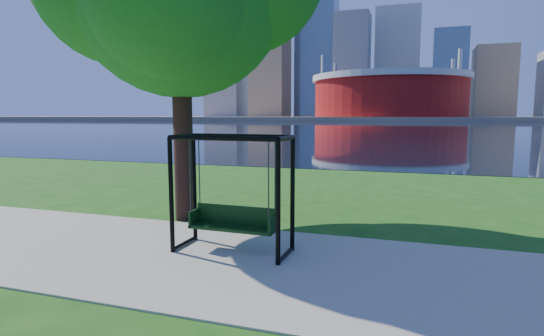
% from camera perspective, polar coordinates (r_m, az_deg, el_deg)
% --- Properties ---
extents(ground, '(900.00, 900.00, 0.00)m').
position_cam_1_polar(ground, '(7.51, -0.88, -11.65)').
color(ground, '#1E5114').
rests_on(ground, ground).
extents(path, '(120.00, 4.00, 0.03)m').
position_cam_1_polar(path, '(7.06, -2.24, -12.76)').
color(path, '#9E937F').
rests_on(path, ground).
extents(river, '(900.00, 180.00, 0.02)m').
position_cam_1_polar(river, '(108.78, 17.04, 5.43)').
color(river, black).
rests_on(river, ground).
extents(far_bank, '(900.00, 228.00, 2.00)m').
position_cam_1_polar(far_bank, '(312.74, 17.88, 6.40)').
color(far_bank, '#937F60').
rests_on(far_bank, ground).
extents(stadium, '(83.00, 83.00, 32.00)m').
position_cam_1_polar(stadium, '(242.33, 15.48, 9.54)').
color(stadium, maroon).
rests_on(stadium, far_bank).
extents(skyline, '(392.00, 66.00, 96.50)m').
position_cam_1_polar(skyline, '(327.90, 17.37, 12.54)').
color(skyline, gray).
rests_on(skyline, far_bank).
extents(swing, '(2.05, 0.92, 2.08)m').
position_cam_1_polar(swing, '(7.46, -5.28, -3.82)').
color(swing, black).
rests_on(swing, ground).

